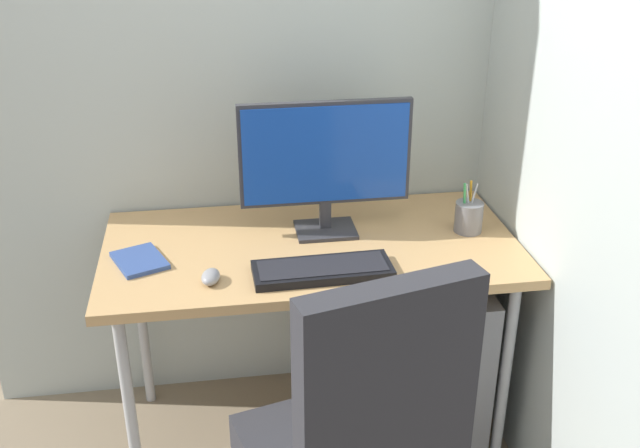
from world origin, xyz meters
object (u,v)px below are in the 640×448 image
Objects in this scene: pen_holder at (469,216)px; notebook at (140,260)px; keyboard at (323,270)px; filing_cabinet at (416,354)px; mouse at (211,277)px; monitor at (325,159)px.

notebook is (-1.06, -0.06, -0.05)m from pen_holder.
keyboard is at bearing -157.41° from pen_holder.
keyboard reaches higher than notebook.
pen_holder reaches higher than keyboard.
filing_cabinet is 1.00m from notebook.
pen_holder reaches higher than notebook.
filing_cabinet is 7.44× the size of mouse.
pen_holder is (0.46, -0.08, -0.20)m from monitor.
filing_cabinet is 3.59× the size of notebook.
mouse is 0.49× the size of pen_holder.
mouse is 0.26m from notebook.
filing_cabinet is 0.52m from pen_holder.
keyboard is 4.89× the size of mouse.
notebook is (-0.59, -0.14, -0.24)m from monitor.
mouse reaches higher than notebook.
keyboard is at bearing 11.68° from mouse.
notebook reaches higher than filing_cabinet.
pen_holder is at bearing -9.25° from monitor.
monitor is at bearing 170.75° from pen_holder.
pen_holder is 1.06m from notebook.
keyboard is 0.56m from pen_holder.
keyboard is 0.56m from notebook.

